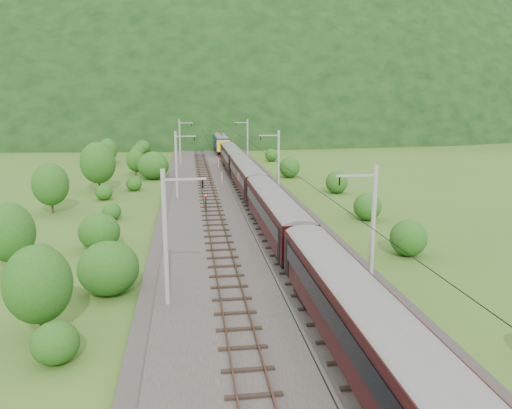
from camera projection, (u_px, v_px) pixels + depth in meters
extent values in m
plane|color=#30551A|center=(272.00, 303.00, 30.27)|extent=(600.00, 600.00, 0.00)
cube|color=#38332D|center=(251.00, 251.00, 39.92)|extent=(14.00, 220.00, 0.30)
cube|color=#522E23|center=(212.00, 248.00, 39.44)|extent=(0.08, 220.00, 0.15)
cube|color=#522E23|center=(230.00, 248.00, 39.63)|extent=(0.08, 220.00, 0.15)
cube|color=black|center=(221.00, 250.00, 39.56)|extent=(2.40, 220.00, 0.12)
cube|color=#522E23|center=(272.00, 246.00, 40.07)|extent=(0.08, 220.00, 0.15)
cube|color=#522E23|center=(289.00, 245.00, 40.26)|extent=(0.08, 220.00, 0.15)
cube|color=black|center=(280.00, 247.00, 40.20)|extent=(2.40, 220.00, 0.12)
cylinder|color=gray|center=(165.00, 238.00, 28.54)|extent=(0.28, 0.28, 8.00)
cube|color=gray|center=(185.00, 179.00, 27.99)|extent=(2.40, 0.12, 0.12)
cylinder|color=black|center=(203.00, 184.00, 28.18)|extent=(0.10, 0.10, 0.50)
cylinder|color=gray|center=(176.00, 165.00, 59.54)|extent=(0.28, 0.28, 8.00)
cube|color=gray|center=(186.00, 136.00, 58.99)|extent=(2.40, 0.12, 0.12)
cylinder|color=black|center=(194.00, 139.00, 59.18)|extent=(0.10, 0.10, 0.50)
cylinder|color=gray|center=(180.00, 142.00, 90.54)|extent=(0.28, 0.28, 8.00)
cube|color=gray|center=(186.00, 123.00, 89.98)|extent=(2.40, 0.12, 0.12)
cylinder|color=black|center=(192.00, 125.00, 90.18)|extent=(0.10, 0.10, 0.50)
cylinder|color=gray|center=(182.00, 131.00, 121.54)|extent=(0.28, 0.28, 8.00)
cube|color=gray|center=(186.00, 116.00, 120.98)|extent=(2.40, 0.12, 0.12)
cylinder|color=black|center=(190.00, 118.00, 121.18)|extent=(0.10, 0.10, 0.50)
cylinder|color=gray|center=(183.00, 124.00, 152.53)|extent=(0.28, 0.28, 8.00)
cube|color=gray|center=(186.00, 113.00, 151.98)|extent=(2.40, 0.12, 0.12)
cylinder|color=black|center=(190.00, 113.00, 152.17)|extent=(0.10, 0.10, 0.50)
cylinder|color=gray|center=(373.00, 231.00, 30.18)|extent=(0.28, 0.28, 8.00)
cube|color=gray|center=(356.00, 176.00, 29.31)|extent=(2.40, 0.12, 0.12)
cylinder|color=black|center=(340.00, 181.00, 29.24)|extent=(0.10, 0.10, 0.50)
cylinder|color=gray|center=(278.00, 163.00, 61.18)|extent=(0.28, 0.28, 8.00)
cube|color=gray|center=(269.00, 135.00, 60.31)|extent=(2.40, 0.12, 0.12)
cylinder|color=black|center=(261.00, 138.00, 60.24)|extent=(0.10, 0.10, 0.50)
cylinder|color=gray|center=(248.00, 141.00, 92.18)|extent=(0.28, 0.28, 8.00)
cube|color=gray|center=(241.00, 123.00, 91.30)|extent=(2.40, 0.12, 0.12)
cylinder|color=black|center=(236.00, 124.00, 91.24)|extent=(0.10, 0.10, 0.50)
cylinder|color=gray|center=(232.00, 130.00, 123.18)|extent=(0.28, 0.28, 8.00)
cube|color=gray|center=(227.00, 116.00, 122.30)|extent=(2.40, 0.12, 0.12)
cylinder|color=black|center=(223.00, 117.00, 122.23)|extent=(0.10, 0.10, 0.50)
cylinder|color=gray|center=(223.00, 124.00, 154.17)|extent=(0.28, 0.28, 8.00)
cube|color=gray|center=(219.00, 112.00, 153.30)|extent=(2.40, 0.12, 0.12)
cylinder|color=black|center=(216.00, 113.00, 153.23)|extent=(0.10, 0.10, 0.50)
cylinder|color=black|center=(220.00, 165.00, 38.14)|extent=(0.03, 198.00, 0.03)
cylinder|color=black|center=(281.00, 164.00, 38.78)|extent=(0.03, 198.00, 0.03)
ellipsoid|color=black|center=(196.00, 119.00, 282.12)|extent=(504.00, 360.00, 244.00)
cube|color=black|center=(354.00, 314.00, 22.33)|extent=(2.57, 19.53, 2.66)
cylinder|color=slate|center=(355.00, 289.00, 22.08)|extent=(2.57, 19.43, 2.57)
cube|color=black|center=(326.00, 309.00, 22.09)|extent=(0.05, 17.18, 1.02)
cube|color=black|center=(382.00, 306.00, 22.44)|extent=(0.05, 17.18, 1.02)
cube|color=black|center=(315.00, 292.00, 29.32)|extent=(1.95, 2.84, 0.80)
cube|color=black|center=(275.00, 212.00, 42.15)|extent=(2.57, 19.53, 2.66)
cylinder|color=slate|center=(275.00, 198.00, 41.90)|extent=(2.57, 19.43, 2.57)
cube|color=black|center=(260.00, 209.00, 41.91)|extent=(0.05, 17.18, 1.02)
cube|color=black|center=(290.00, 208.00, 42.25)|extent=(0.05, 17.18, 1.02)
cube|color=black|center=(291.00, 257.00, 35.89)|extent=(1.95, 2.84, 0.80)
cube|color=black|center=(263.00, 214.00, 49.13)|extent=(1.95, 2.84, 0.80)
cube|color=black|center=(247.00, 175.00, 61.96)|extent=(2.57, 19.53, 2.66)
cylinder|color=slate|center=(247.00, 166.00, 61.71)|extent=(2.57, 19.43, 2.57)
cube|color=black|center=(236.00, 173.00, 61.72)|extent=(0.05, 17.18, 1.02)
cube|color=black|center=(257.00, 173.00, 62.07)|extent=(0.05, 17.18, 1.02)
cube|color=black|center=(254.00, 200.00, 55.70)|extent=(1.95, 2.84, 0.80)
cube|color=black|center=(241.00, 180.00, 68.94)|extent=(1.95, 2.84, 0.80)
cube|color=black|center=(232.00, 157.00, 81.77)|extent=(2.57, 19.53, 2.66)
cylinder|color=slate|center=(232.00, 149.00, 81.52)|extent=(2.57, 19.43, 2.57)
cube|color=black|center=(224.00, 155.00, 81.53)|extent=(0.05, 17.18, 1.02)
cube|color=black|center=(240.00, 154.00, 81.88)|extent=(0.05, 17.18, 1.02)
cube|color=black|center=(236.00, 173.00, 75.52)|extent=(1.95, 2.84, 0.80)
cube|color=black|center=(229.00, 162.00, 88.76)|extent=(1.95, 2.84, 0.80)
cube|color=navy|center=(221.00, 142.00, 109.32)|extent=(2.57, 15.98, 2.66)
cylinder|color=slate|center=(221.00, 136.00, 109.07)|extent=(2.57, 15.90, 2.57)
cube|color=black|center=(215.00, 140.00, 109.08)|extent=(0.05, 14.06, 1.02)
cube|color=black|center=(227.00, 140.00, 109.43)|extent=(0.05, 14.06, 1.02)
cube|color=black|center=(223.00, 152.00, 104.27)|extent=(1.95, 2.84, 0.80)
cube|color=black|center=(219.00, 147.00, 115.10)|extent=(1.95, 2.84, 0.80)
cube|color=gold|center=(219.00, 140.00, 116.90)|extent=(2.63, 0.50, 2.40)
cube|color=gold|center=(223.00, 146.00, 101.82)|extent=(2.63, 0.50, 2.40)
cube|color=black|center=(220.00, 132.00, 111.85)|extent=(0.08, 1.60, 0.80)
cylinder|color=red|center=(222.00, 178.00, 70.77)|extent=(0.16, 0.16, 1.51)
cylinder|color=red|center=(218.00, 163.00, 87.28)|extent=(0.16, 0.16, 1.48)
cylinder|color=black|center=(206.00, 204.00, 52.56)|extent=(0.12, 0.12, 1.76)
sphere|color=red|center=(206.00, 196.00, 52.37)|extent=(0.21, 0.21, 0.21)
ellipsoid|color=#205215|center=(55.00, 343.00, 23.22)|extent=(2.22, 2.22, 2.00)
ellipsoid|color=#205215|center=(108.00, 268.00, 31.24)|extent=(3.81, 3.81, 3.43)
ellipsoid|color=#205215|center=(99.00, 232.00, 40.57)|extent=(3.34, 3.34, 3.01)
ellipsoid|color=#205215|center=(112.00, 211.00, 50.53)|extent=(1.94, 1.94, 1.75)
ellipsoid|color=#205215|center=(104.00, 192.00, 60.38)|extent=(2.07, 2.07, 1.86)
ellipsoid|color=#205215|center=(134.00, 184.00, 66.34)|extent=(2.09, 2.09, 1.88)
ellipsoid|color=#205215|center=(153.00, 166.00, 75.41)|extent=(4.69, 4.69, 4.22)
ellipsoid|color=#205215|center=(140.00, 167.00, 83.49)|extent=(1.90, 1.90, 1.71)
ellipsoid|color=#205215|center=(147.00, 159.00, 92.49)|extent=(2.24, 2.24, 2.02)
ellipsoid|color=#205215|center=(138.00, 151.00, 104.11)|extent=(2.88, 2.88, 2.59)
ellipsoid|color=#205215|center=(143.00, 147.00, 110.43)|extent=(3.28, 3.28, 2.95)
ellipsoid|color=#205215|center=(154.00, 140.00, 121.95)|extent=(4.19, 4.19, 3.77)
cylinder|color=black|center=(41.00, 312.00, 25.77)|extent=(0.24, 0.24, 2.67)
ellipsoid|color=#205215|center=(38.00, 284.00, 25.45)|extent=(3.43, 3.43, 4.12)
cylinder|color=black|center=(11.00, 254.00, 35.22)|extent=(0.24, 0.24, 2.76)
ellipsoid|color=#205215|center=(9.00, 232.00, 34.89)|extent=(3.55, 3.55, 4.25)
cylinder|color=black|center=(52.00, 200.00, 53.28)|extent=(0.24, 0.24, 2.96)
ellipsoid|color=#205215|center=(50.00, 184.00, 52.92)|extent=(3.81, 3.81, 4.57)
cylinder|color=black|center=(99.00, 178.00, 65.75)|extent=(0.24, 0.24, 3.55)
ellipsoid|color=#205215|center=(98.00, 163.00, 65.32)|extent=(4.57, 4.57, 5.48)
cylinder|color=black|center=(136.00, 168.00, 79.52)|extent=(0.24, 0.24, 2.24)
ellipsoid|color=#205215|center=(135.00, 160.00, 79.25)|extent=(2.88, 2.88, 3.45)
cylinder|color=black|center=(108.00, 158.00, 91.84)|extent=(0.24, 0.24, 2.63)
ellipsoid|color=#205215|center=(108.00, 150.00, 91.52)|extent=(3.38, 3.38, 4.06)
ellipsoid|color=#205215|center=(408.00, 240.00, 39.01)|extent=(2.89, 2.89, 2.60)
ellipsoid|color=#205215|center=(367.00, 208.00, 50.36)|extent=(2.80, 2.80, 2.52)
ellipsoid|color=#205215|center=(337.00, 183.00, 64.58)|extent=(2.88, 2.88, 2.59)
ellipsoid|color=#205215|center=(290.00, 168.00, 77.18)|extent=(3.17, 3.17, 2.86)
ellipsoid|color=#205215|center=(271.00, 156.00, 96.73)|extent=(2.50, 2.50, 2.25)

